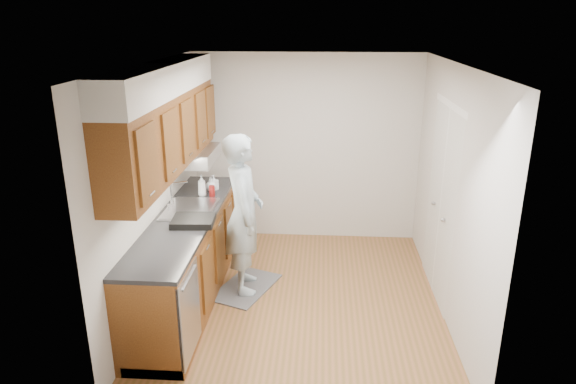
% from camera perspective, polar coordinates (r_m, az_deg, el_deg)
% --- Properties ---
extents(floor, '(3.50, 3.50, 0.00)m').
position_cam_1_polar(floor, '(5.72, 1.23, -11.79)').
color(floor, brown).
rests_on(floor, ground).
extents(ceiling, '(3.50, 3.50, 0.00)m').
position_cam_1_polar(ceiling, '(4.94, 1.44, 14.05)').
color(ceiling, white).
rests_on(ceiling, wall_left).
extents(wall_left, '(0.02, 3.50, 2.50)m').
position_cam_1_polar(wall_left, '(5.46, -14.59, 0.50)').
color(wall_left, beige).
rests_on(wall_left, floor).
extents(wall_right, '(0.02, 3.50, 2.50)m').
position_cam_1_polar(wall_right, '(5.34, 17.61, -0.20)').
color(wall_right, beige).
rests_on(wall_right, floor).
extents(wall_back, '(3.00, 0.02, 2.50)m').
position_cam_1_polar(wall_back, '(6.87, 2.01, 4.83)').
color(wall_back, beige).
rests_on(wall_back, floor).
extents(counter, '(0.64, 2.80, 1.30)m').
position_cam_1_polar(counter, '(5.66, -11.06, -6.89)').
color(counter, brown).
rests_on(counter, floor).
extents(upper_cabinets, '(0.47, 2.80, 1.21)m').
position_cam_1_polar(upper_cabinets, '(5.28, -13.31, 7.84)').
color(upper_cabinets, brown).
rests_on(upper_cabinets, wall_left).
extents(closet_door, '(0.02, 1.22, 2.05)m').
position_cam_1_polar(closet_door, '(5.69, 16.60, -1.35)').
color(closet_door, silver).
rests_on(closet_door, wall_right).
extents(floor_mat, '(0.78, 0.98, 0.02)m').
position_cam_1_polar(floor_mat, '(5.94, -4.70, -10.49)').
color(floor_mat, slate).
rests_on(floor_mat, floor).
extents(person, '(0.59, 0.78, 2.00)m').
position_cam_1_polar(person, '(5.52, -4.97, -1.31)').
color(person, '#9DB3C0').
rests_on(person, floor_mat).
extents(soap_bottle_a, '(0.10, 0.10, 0.25)m').
position_cam_1_polar(soap_bottle_a, '(6.02, -9.56, 0.73)').
color(soap_bottle_a, silver).
rests_on(soap_bottle_a, counter).
extents(soap_bottle_b, '(0.12, 0.12, 0.18)m').
position_cam_1_polar(soap_bottle_b, '(6.23, -8.25, 1.07)').
color(soap_bottle_b, silver).
rests_on(soap_bottle_b, counter).
extents(soap_bottle_c, '(0.18, 0.18, 0.17)m').
position_cam_1_polar(soap_bottle_c, '(6.20, -8.57, 0.87)').
color(soap_bottle_c, silver).
rests_on(soap_bottle_c, counter).
extents(soda_can, '(0.09, 0.09, 0.12)m').
position_cam_1_polar(soda_can, '(6.02, -8.44, 0.13)').
color(soda_can, red).
rests_on(soda_can, counter).
extents(steel_can, '(0.09, 0.09, 0.13)m').
position_cam_1_polar(steel_can, '(6.05, -9.39, 0.20)').
color(steel_can, '#A5A5AA').
rests_on(steel_can, counter).
extents(dish_rack, '(0.44, 0.37, 0.07)m').
position_cam_1_polar(dish_rack, '(5.25, -10.47, -3.17)').
color(dish_rack, black).
rests_on(dish_rack, counter).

